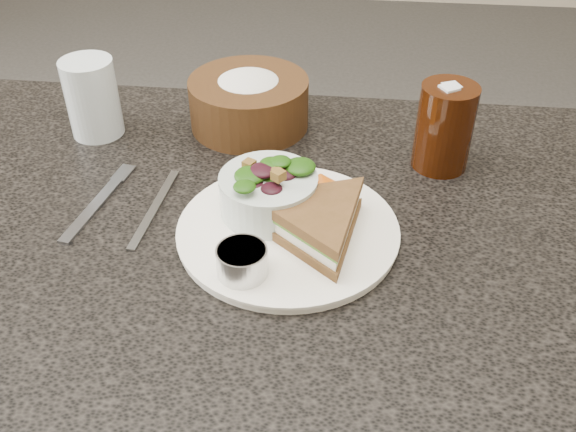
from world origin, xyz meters
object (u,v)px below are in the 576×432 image
Objects in this scene: salad_bowl at (268,188)px; cola_glass at (445,123)px; bread_basket at (249,95)px; dressing_ramekin at (242,262)px; dinner_plate at (288,231)px; dining_table at (255,397)px; sandwich at (315,222)px; water_glass at (92,98)px.

salad_bowl is 0.92× the size of cola_glass.
dressing_ramekin is at bearing -82.29° from bread_basket.
bread_basket reaches higher than dinner_plate.
salad_bowl is 0.24m from bread_basket.
salad_bowl reaches higher than dining_table.
dinner_plate is at bearing -71.35° from bread_basket.
bread_basket is at bearing 163.76° from cola_glass.
dinner_plate is 0.05m from sandwich.
bread_basket is at bearing 97.63° from dining_table.
salad_bowl is 0.12m from dressing_ramekin.
dinner_plate is (0.06, -0.03, 0.38)m from dining_table.
sandwich is 0.08m from salad_bowl.
sandwich is at bearing -66.07° from bread_basket.
dinner_plate is 0.39m from water_glass.
dining_table is 17.19× the size of dressing_ramekin.
cola_glass is at bearing 33.58° from salad_bowl.
cola_glass reaches higher than bread_basket.
sandwich is at bearing -21.31° from dinner_plate.
cola_glass is 1.14× the size of water_glass.
water_glass is at bearing 132.31° from dressing_ramekin.
dining_table is at bearing -148.87° from cola_glass.
dining_table is 8.43× the size of water_glass.
water_glass reaches higher than dining_table.
bread_basket is 1.36× the size of cola_glass.
salad_bowl is at bearing 8.46° from dining_table.
cola_glass is at bearing 31.13° from dining_table.
sandwich is at bearing -33.13° from water_glass.
water_glass reaches higher than sandwich.
dressing_ramekin is at bearing -47.69° from water_glass.
cola_glass is at bearing 42.66° from dinner_plate.
cola_glass reaches higher than dressing_ramekin.
dinner_plate is 0.06m from salad_bowl.
salad_bowl is at bearing -32.44° from water_glass.
dinner_plate is 0.10m from dressing_ramekin.
sandwich is at bearing 44.02° from dressing_ramekin.
bread_basket is (-0.05, 0.35, 0.02)m from dressing_ramekin.
dinner_plate is at bearing -34.25° from water_glass.
cola_glass is (0.20, 0.18, 0.06)m from dinner_plate.
sandwich reaches higher than dressing_ramekin.
bread_basket is 1.55× the size of water_glass.
bread_basket is (-0.06, 0.23, 0.00)m from salad_bowl.
cola_glass reaches higher than dining_table.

